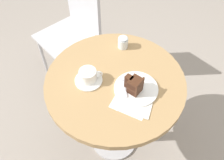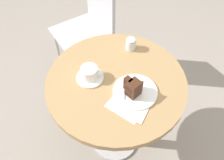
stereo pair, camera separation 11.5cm
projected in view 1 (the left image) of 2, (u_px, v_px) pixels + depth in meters
The scene contains 11 objects.
ground_plane at pixel (114, 139), 1.75m from camera, with size 4.40×4.40×0.01m, color gray.
cafe_table at pixel (115, 93), 1.30m from camera, with size 0.72×0.72×0.70m.
saucer at pixel (89, 80), 1.20m from camera, with size 0.14×0.14×0.01m.
coffee_cup at pixel (88, 75), 1.17m from camera, with size 0.12×0.09×0.06m.
teaspoon at pixel (86, 73), 1.22m from camera, with size 0.07×0.07×0.00m.
cake_plate at pixel (136, 89), 1.16m from camera, with size 0.22×0.22×0.01m.
cake_slice at pixel (134, 85), 1.12m from camera, with size 0.09×0.09×0.09m.
fork at pixel (124, 83), 1.17m from camera, with size 0.02×0.14×0.00m.
napkin at pixel (134, 101), 1.12m from camera, with size 0.24×0.23×0.00m.
cafe_chair at pixel (75, 25), 1.74m from camera, with size 0.53×0.53×0.89m.
sugar_pot at pixel (123, 42), 1.33m from camera, with size 0.06×0.06×0.07m.
Camera 1 is at (-0.11, -0.75, 1.63)m, focal length 38.00 mm.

